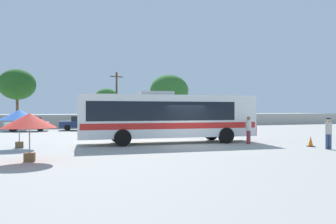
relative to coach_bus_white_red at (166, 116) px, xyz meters
The scene contains 14 objects.
ground_plane 8.30m from the coach_bus_white_red, 83.79° to the left, with size 300.00×300.00×0.00m, color #A3A099.
perimeter_wall 20.50m from the coach_bus_white_red, 87.55° to the left, with size 80.00×0.30×1.62m, color #B2AD9E.
coach_bus_white_red is the anchor object (origin of this frame).
attendant_by_bus_door 5.41m from the coach_bus_white_red, 26.20° to the right, with size 0.38×0.38×1.78m.
passenger_waiting_on_apron 9.76m from the coach_bus_white_red, 40.46° to the right, with size 0.49×0.49×1.76m.
vendor_umbrella_near_gate_red 9.66m from the coach_bus_white_red, 147.22° to the right, with size 2.28×2.28×2.07m.
vendor_umbrella_secondary_blue 8.95m from the coach_bus_white_red, behind, with size 2.22×2.22×2.22m.
parked_car_leftmost_white 18.84m from the coach_bus_white_red, 119.69° to the left, with size 4.22×2.09×1.44m.
parked_car_second_dark_blue 16.85m from the coach_bus_white_red, 103.62° to the left, with size 4.55×2.25×1.53m.
utility_pole_near 22.72m from the coach_bus_white_red, 87.09° to the left, with size 1.76×0.63×7.19m.
roadside_tree_left 26.55m from the coach_bus_white_red, 114.56° to the left, with size 4.43×4.43×7.22m.
roadside_tree_midleft 22.90m from the coach_bus_white_red, 90.34° to the left, with size 3.22×3.22×5.02m.
roadside_tree_midright 24.25m from the coach_bus_white_red, 69.25° to the left, with size 5.37×5.37×7.11m.
traffic_cone_on_apron 9.06m from the coach_bus_white_red, 33.35° to the right, with size 0.36×0.36×0.64m.
Camera 1 is at (-8.26, -18.55, 2.21)m, focal length 35.17 mm.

